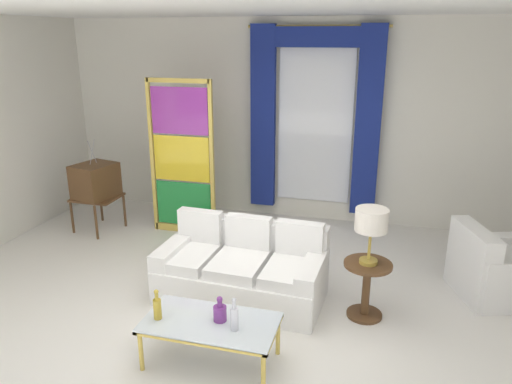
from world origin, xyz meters
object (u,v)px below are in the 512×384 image
at_px(bottle_blue_decanter, 234,317).
at_px(stained_glass_divider, 182,162).
at_px(bottle_amber_squat, 220,312).
at_px(vintage_tv, 95,182).
at_px(coffee_table, 210,325).
at_px(armchair_white, 493,272).
at_px(peacock_figurine, 199,228).
at_px(bottle_crystal_tall, 157,307).
at_px(round_side_table, 366,285).
at_px(couch_white_long, 244,269).
at_px(table_lamp_brass, 371,222).

height_order(bottle_blue_decanter, stained_glass_divider, stained_glass_divider).
height_order(bottle_amber_squat, vintage_tv, vintage_tv).
relative_size(coffee_table, stained_glass_divider, 0.53).
xyz_separation_m(vintage_tv, armchair_white, (5.23, -0.55, -0.44)).
bearing_deg(peacock_figurine, bottle_crystal_tall, -76.23).
bearing_deg(round_side_table, armchair_white, 30.93).
relative_size(coffee_table, vintage_tv, 0.86).
height_order(couch_white_long, table_lamp_brass, table_lamp_brass).
bearing_deg(vintage_tv, armchair_white, -5.96).
distance_m(couch_white_long, armchair_white, 2.72).
distance_m(bottle_crystal_tall, peacock_figurine, 2.54).
relative_size(bottle_amber_squat, vintage_tv, 0.17).
xyz_separation_m(armchair_white, stained_glass_divider, (-3.98, 0.79, 0.77)).
height_order(bottle_amber_squat, peacock_figurine, bottle_amber_squat).
height_order(round_side_table, table_lamp_brass, table_lamp_brass).
distance_m(bottle_crystal_tall, bottle_amber_squat, 0.54).
bearing_deg(bottle_blue_decanter, round_side_table, 49.01).
xyz_separation_m(bottle_amber_squat, round_side_table, (1.18, 1.07, -0.14)).
height_order(bottle_crystal_tall, stained_glass_divider, stained_glass_divider).
distance_m(coffee_table, stained_glass_divider, 3.11).
relative_size(bottle_blue_decanter, armchair_white, 0.29).
height_order(stained_glass_divider, peacock_figurine, stained_glass_divider).
relative_size(bottle_blue_decanter, peacock_figurine, 0.50).
xyz_separation_m(stained_glass_divider, peacock_figurine, (0.35, -0.32, -0.84)).
xyz_separation_m(couch_white_long, coffee_table, (0.06, -1.20, 0.07)).
xyz_separation_m(bottle_amber_squat, armchair_white, (2.49, 1.86, -0.20)).
distance_m(couch_white_long, bottle_blue_decanter, 1.32).
bearing_deg(vintage_tv, coffee_table, -42.53).
distance_m(armchair_white, peacock_figurine, 3.66).
xyz_separation_m(couch_white_long, bottle_crystal_tall, (-0.39, -1.28, 0.22)).
height_order(couch_white_long, peacock_figurine, couch_white_long).
height_order(couch_white_long, vintage_tv, vintage_tv).
bearing_deg(couch_white_long, armchair_white, 14.77).
bearing_deg(bottle_crystal_tall, bottle_amber_squat, 12.00).
distance_m(couch_white_long, bottle_amber_squat, 1.19).
bearing_deg(vintage_tv, bottle_crystal_tall, -48.78).
bearing_deg(peacock_figurine, stained_glass_divider, 137.96).
height_order(bottle_crystal_tall, armchair_white, armchair_white).
bearing_deg(round_side_table, bottle_amber_squat, -137.72).
bearing_deg(peacock_figurine, round_side_table, -28.70).
xyz_separation_m(coffee_table, bottle_amber_squat, (0.08, 0.03, 0.12)).
bearing_deg(coffee_table, couch_white_long, 92.97).
xyz_separation_m(coffee_table, bottle_blue_decanter, (0.24, -0.07, 0.16)).
bearing_deg(round_side_table, coffee_table, -138.68).
bearing_deg(coffee_table, armchair_white, 36.35).
height_order(couch_white_long, bottle_amber_squat, couch_white_long).
bearing_deg(bottle_crystal_tall, couch_white_long, 73.04).
relative_size(armchair_white, table_lamp_brass, 1.81).
relative_size(couch_white_long, round_side_table, 3.02).
xyz_separation_m(bottle_crystal_tall, vintage_tv, (-2.21, 2.52, 0.21)).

